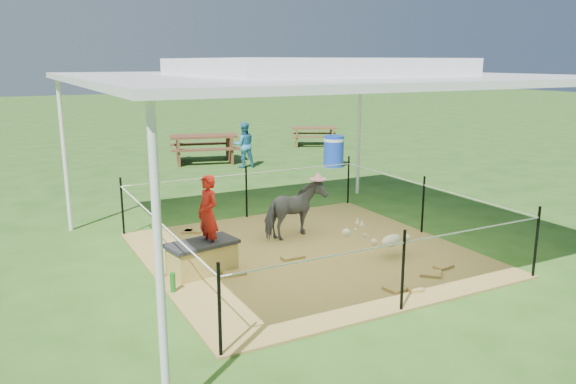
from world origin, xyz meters
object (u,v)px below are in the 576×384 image
woman (208,207)px  pony (295,210)px  picnic_table_near (204,149)px  foal (391,238)px  picnic_table_far (314,136)px  straw_bale (202,259)px  green_bottle (173,282)px  distant_person (244,145)px  trash_barrel (334,151)px

woman → pony: 2.01m
woman → picnic_table_near: 8.88m
foal → picnic_table_far: 11.46m
picnic_table_near → straw_bale: bearing=-94.9°
foal → picnic_table_near: (0.30, 9.07, 0.08)m
foal → picnic_table_near: size_ratio=0.53×
green_bottle → woman: bearing=34.7°
pony → picnic_table_near: (1.11, 7.56, -0.09)m
foal → woman: bearing=144.3°
picnic_table_near → picnic_table_far: size_ratio=1.23×
foal → picnic_table_near: 9.07m
pony → distant_person: distant_person is taller
pony → picnic_table_near: pony is taller
woman → pony: (1.77, 0.82, -0.47)m
trash_barrel → foal: bearing=-115.7°
woman → pony: woman is taller
pony → trash_barrel: 6.62m
woman → straw_bale: bearing=-100.5°
pony → picnic_table_near: size_ratio=0.57×
foal → trash_barrel: bearing=43.5°
green_bottle → distant_person: (4.24, 7.55, 0.47)m
picnic_table_near → picnic_table_far: 4.68m
straw_bale → picnic_table_near: size_ratio=0.47×
foal → picnic_table_far: picnic_table_far is taller
straw_bale → woman: size_ratio=0.83×
straw_bale → foal: size_ratio=0.87×
woman → distant_person: 7.96m
straw_bale → green_bottle: 0.71m
woman → trash_barrel: 8.42m
trash_barrel → picnic_table_near: (-2.95, 2.33, -0.03)m
green_bottle → straw_bale: bearing=39.3°
woman → green_bottle: woman is taller
foal → picnic_table_far: size_ratio=0.66×
picnic_table_near → distant_person: distant_person is taller
green_bottle → distant_person: distant_person is taller
foal → distant_person: 7.86m
straw_bale → green_bottle: size_ratio=3.60×
straw_bale → woman: woman is taller
green_bottle → picnic_table_near: 9.51m
green_bottle → trash_barrel: bearing=45.1°
trash_barrel → distant_person: distant_person is taller
straw_bale → foal: bearing=-14.3°
straw_bale → trash_barrel: bearing=45.6°
green_bottle → pony: 2.75m
woman → pony: size_ratio=0.98×
green_bottle → picnic_table_far: (8.02, 10.18, 0.17)m
woman → picnic_table_near: size_ratio=0.56×
picnic_table_near → woman: bearing=-94.3°
woman → foal: 2.75m
straw_bale → green_bottle: (-0.55, -0.45, -0.07)m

